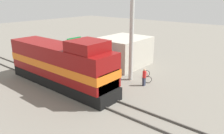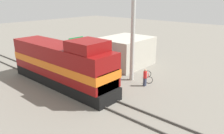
{
  "view_description": "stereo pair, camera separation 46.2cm",
  "coord_description": "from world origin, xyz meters",
  "px_view_note": "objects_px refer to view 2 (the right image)",
  "views": [
    {
      "loc": [
        -11.82,
        -13.03,
        8.13
      ],
      "look_at": [
        1.2,
        -2.13,
        2.66
      ],
      "focal_mm": 35.0,
      "sensor_mm": 36.0,
      "label": 1
    },
    {
      "loc": [
        -11.52,
        -13.38,
        8.13
      ],
      "look_at": [
        1.2,
        -2.13,
        2.66
      ],
      "focal_mm": 35.0,
      "sensor_mm": 36.0,
      "label": 2
    }
  ],
  "objects_px": {
    "billboard_sign": "(76,46)",
    "vendor_umbrella": "(106,56)",
    "person_bystander": "(145,77)",
    "utility_pole": "(133,30)",
    "locomotive": "(63,65)",
    "bicycle": "(148,77)"
  },
  "relations": [
    {
      "from": "billboard_sign",
      "to": "vendor_umbrella",
      "type": "bearing_deg",
      "value": -71.03
    },
    {
      "from": "billboard_sign",
      "to": "person_bystander",
      "type": "bearing_deg",
      "value": -84.17
    },
    {
      "from": "utility_pole",
      "to": "billboard_sign",
      "type": "distance_m",
      "value": 7.41
    },
    {
      "from": "locomotive",
      "to": "utility_pole",
      "type": "distance_m",
      "value": 7.36
    },
    {
      "from": "person_bystander",
      "to": "bicycle",
      "type": "bearing_deg",
      "value": 20.31
    },
    {
      "from": "vendor_umbrella",
      "to": "person_bystander",
      "type": "relative_size",
      "value": 1.37
    },
    {
      "from": "vendor_umbrella",
      "to": "billboard_sign",
      "type": "bearing_deg",
      "value": 108.97
    },
    {
      "from": "billboard_sign",
      "to": "bicycle",
      "type": "relative_size",
      "value": 1.99
    },
    {
      "from": "utility_pole",
      "to": "vendor_umbrella",
      "type": "bearing_deg",
      "value": 92.53
    },
    {
      "from": "locomotive",
      "to": "bicycle",
      "type": "distance_m",
      "value": 8.56
    },
    {
      "from": "person_bystander",
      "to": "vendor_umbrella",
      "type": "bearing_deg",
      "value": 86.66
    },
    {
      "from": "locomotive",
      "to": "billboard_sign",
      "type": "xyz_separation_m",
      "value": [
        4.13,
        3.03,
        0.7
      ]
    },
    {
      "from": "billboard_sign",
      "to": "utility_pole",
      "type": "bearing_deg",
      "value": -78.87
    },
    {
      "from": "bicycle",
      "to": "utility_pole",
      "type": "bearing_deg",
      "value": 0.75
    },
    {
      "from": "vendor_umbrella",
      "to": "person_bystander",
      "type": "bearing_deg",
      "value": -93.34
    },
    {
      "from": "locomotive",
      "to": "person_bystander",
      "type": "bearing_deg",
      "value": -49.09
    },
    {
      "from": "locomotive",
      "to": "utility_pole",
      "type": "xyz_separation_m",
      "value": [
        5.49,
        -3.89,
        2.97
      ]
    },
    {
      "from": "utility_pole",
      "to": "billboard_sign",
      "type": "height_order",
      "value": "utility_pole"
    },
    {
      "from": "locomotive",
      "to": "bicycle",
      "type": "bearing_deg",
      "value": -38.76
    },
    {
      "from": "locomotive",
      "to": "utility_pole",
      "type": "bearing_deg",
      "value": -35.32
    },
    {
      "from": "locomotive",
      "to": "bicycle",
      "type": "xyz_separation_m",
      "value": [
        6.54,
        -5.25,
        -1.74
      ]
    },
    {
      "from": "billboard_sign",
      "to": "person_bystander",
      "type": "relative_size",
      "value": 2.22
    }
  ]
}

